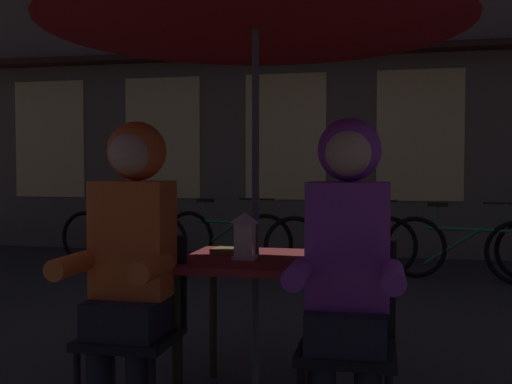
% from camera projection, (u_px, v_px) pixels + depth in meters
% --- Properties ---
extents(cafe_table, '(0.72, 0.72, 0.74)m').
position_uv_depth(cafe_table, '(255.00, 277.00, 2.99)').
color(cafe_table, maroon).
rests_on(cafe_table, ground_plane).
extents(lantern, '(0.11, 0.11, 0.23)m').
position_uv_depth(lantern, '(245.00, 234.00, 2.92)').
color(lantern, white).
rests_on(lantern, cafe_table).
extents(chair_left, '(0.40, 0.40, 0.87)m').
position_uv_depth(chair_left, '(137.00, 320.00, 2.73)').
color(chair_left, black).
rests_on(chair_left, ground_plane).
extents(chair_right, '(0.40, 0.40, 0.87)m').
position_uv_depth(chair_right, '(348.00, 332.00, 2.53)').
color(chair_right, black).
rests_on(chair_right, ground_plane).
extents(person_left_hooded, '(0.45, 0.56, 1.40)m').
position_uv_depth(person_left_hooded, '(131.00, 244.00, 2.66)').
color(person_left_hooded, black).
rests_on(person_left_hooded, ground_plane).
extents(person_right_hooded, '(0.45, 0.56, 1.40)m').
position_uv_depth(person_right_hooded, '(348.00, 251.00, 2.46)').
color(person_right_hooded, black).
rests_on(person_right_hooded, ground_plane).
extents(shopfront_building, '(10.00, 0.93, 6.20)m').
position_uv_depth(shopfront_building, '(289.00, 31.00, 8.29)').
color(shopfront_building, '#6B5B4C').
rests_on(shopfront_building, ground_plane).
extents(bicycle_nearest, '(1.68, 0.23, 0.84)m').
position_uv_depth(bicycle_nearest, '(122.00, 238.00, 7.05)').
color(bicycle_nearest, black).
rests_on(bicycle_nearest, ground_plane).
extents(bicycle_second, '(1.65, 0.43, 0.84)m').
position_uv_depth(bicycle_second, '(226.00, 239.00, 6.99)').
color(bicycle_second, black).
rests_on(bicycle_second, ground_plane).
extents(bicycle_third, '(1.66, 0.38, 0.84)m').
position_uv_depth(bicycle_third, '(340.00, 245.00, 6.47)').
color(bicycle_third, black).
rests_on(bicycle_third, ground_plane).
extents(bicycle_fourth, '(1.65, 0.43, 0.84)m').
position_uv_depth(bicycle_fourth, '(465.00, 248.00, 6.19)').
color(bicycle_fourth, black).
rests_on(bicycle_fourth, ground_plane).
extents(book, '(0.21, 0.16, 0.02)m').
position_uv_depth(book, '(232.00, 251.00, 3.14)').
color(book, olive).
rests_on(book, cafe_table).
extents(potted_plant, '(0.60, 0.60, 0.92)m').
position_uv_depth(potted_plant, '(116.00, 218.00, 7.51)').
color(potted_plant, brown).
rests_on(potted_plant, ground_plane).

